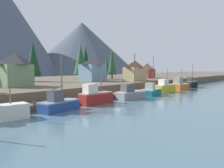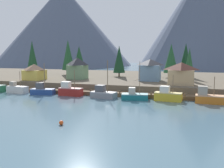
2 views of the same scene
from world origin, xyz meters
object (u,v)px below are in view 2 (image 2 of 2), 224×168
at_px(conifer_centre, 189,62).
at_px(conifer_far_left, 68,55).
at_px(conifer_near_left, 186,58).
at_px(conifer_mid_left, 119,59).
at_px(house_yellow, 34,72).
at_px(conifer_mid_right, 171,58).
at_px(fishing_boat_grey, 103,93).
at_px(house_tan, 181,73).
at_px(fishing_boat_white, 17,89).
at_px(fishing_boat_blue, 42,90).
at_px(house_green, 77,68).
at_px(conifer_far_right, 72,65).
at_px(fishing_boat_orange, 208,97).
at_px(fishing_boat_teal, 134,96).
at_px(fishing_boat_yellow, 168,95).
at_px(house_blue, 150,70).
at_px(channel_buoy, 61,123).
at_px(conifer_back_left, 32,55).
at_px(fishing_boat_red, 70,91).
at_px(conifer_back_right, 79,57).

bearing_deg(conifer_centre, conifer_far_left, 167.67).
xyz_separation_m(conifer_near_left, conifer_mid_left, (-23.35, -4.05, -0.38)).
xyz_separation_m(house_yellow, conifer_mid_right, (41.64, 20.27, 4.20)).
relative_size(fishing_boat_grey, house_tan, 1.32).
relative_size(fishing_boat_white, fishing_boat_blue, 0.77).
distance_m(house_green, conifer_far_right, 9.72).
xyz_separation_m(conifer_near_left, conifer_far_right, (-40.21, -8.88, -2.47)).
xyz_separation_m(fishing_boat_orange, conifer_far_left, (-50.99, 32.76, 9.09)).
xyz_separation_m(fishing_boat_teal, conifer_mid_left, (-12.53, 31.16, 7.96)).
bearing_deg(house_green, fishing_boat_white, -119.81).
relative_size(fishing_boat_blue, fishing_boat_yellow, 1.30).
bearing_deg(house_tan, house_blue, 139.00).
relative_size(conifer_near_left, conifer_far_right, 1.59).
bearing_deg(fishing_boat_orange, fishing_boat_white, -177.91).
bearing_deg(conifer_mid_right, fishing_boat_teal, -100.47).
height_order(conifer_far_left, channel_buoy, conifer_far_left).
relative_size(fishing_boat_yellow, conifer_mid_right, 0.54).
xyz_separation_m(conifer_mid_right, conifer_centre, (6.25, -9.18, -0.91)).
bearing_deg(conifer_back_left, conifer_near_left, 2.78).
distance_m(conifer_near_left, conifer_back_left, 60.88).
height_order(fishing_boat_blue, channel_buoy, fishing_boat_blue).
bearing_deg(fishing_boat_white, conifer_back_left, 124.32).
xyz_separation_m(house_green, conifer_mid_left, (10.97, 12.52, 2.77)).
bearing_deg(house_yellow, conifer_centre, 13.03).
height_order(fishing_boat_grey, channel_buoy, fishing_boat_grey).
relative_size(fishing_boat_orange, conifer_back_left, 0.46).
bearing_deg(conifer_far_right, conifer_back_left, 163.95).
height_order(conifer_centre, channel_buoy, conifer_centre).
height_order(fishing_boat_blue, fishing_boat_teal, fishing_boat_teal).
distance_m(fishing_boat_grey, conifer_centre, 31.51).
bearing_deg(fishing_boat_yellow, house_tan, 83.77).
height_order(house_tan, channel_buoy, house_tan).
relative_size(house_tan, conifer_far_right, 0.94).
distance_m(fishing_boat_red, conifer_mid_left, 31.74).
distance_m(fishing_boat_blue, fishing_boat_orange, 42.36).
bearing_deg(fishing_boat_teal, channel_buoy, -113.59).
bearing_deg(conifer_mid_left, conifer_back_left, 178.31).
height_order(house_blue, conifer_far_left, conifer_far_left).
distance_m(conifer_centre, channel_buoy, 52.21).
relative_size(fishing_boat_red, house_yellow, 1.12).
bearing_deg(conifer_back_left, conifer_far_left, 3.54).
bearing_deg(channel_buoy, house_tan, 65.89).
relative_size(fishing_boat_blue, conifer_back_right, 0.73).
distance_m(conifer_near_left, conifer_centre, 12.22).
distance_m(fishing_boat_orange, conifer_mid_left, 43.13).
height_order(house_tan, conifer_back_left, conifer_back_left).
relative_size(fishing_boat_teal, house_yellow, 1.49).
bearing_deg(house_green, conifer_far_right, 127.45).
bearing_deg(channel_buoy, house_green, 111.48).
height_order(fishing_boat_yellow, conifer_back_right, conifer_back_right).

